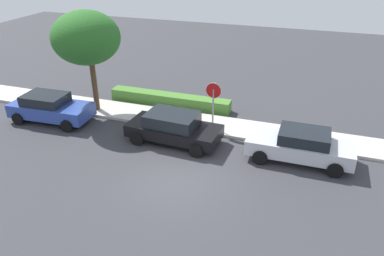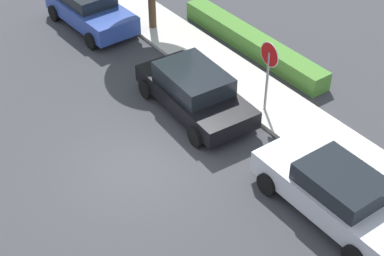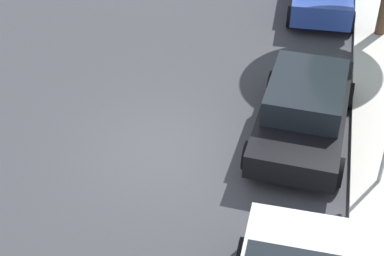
% 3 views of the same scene
% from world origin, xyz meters
% --- Properties ---
extents(ground_plane, '(60.00, 60.00, 0.00)m').
position_xyz_m(ground_plane, '(0.00, 0.00, 0.00)').
color(ground_plane, '#38383D').
extents(sidewalk_curb, '(32.00, 2.03, 0.14)m').
position_xyz_m(sidewalk_curb, '(0.00, 5.10, 0.07)').
color(sidewalk_curb, beige).
rests_on(sidewalk_curb, ground_plane).
extents(stop_sign, '(0.80, 0.08, 2.53)m').
position_xyz_m(stop_sign, '(0.18, 4.65, 1.75)').
color(stop_sign, gray).
rests_on(stop_sign, ground_plane).
extents(parked_car_black, '(4.47, 2.28, 1.44)m').
position_xyz_m(parked_car_black, '(-1.26, 2.94, 0.75)').
color(parked_car_black, black).
rests_on(parked_car_black, ground_plane).
extents(parked_car_silver, '(4.48, 1.98, 1.44)m').
position_xyz_m(parked_car_silver, '(4.52, 3.13, 0.74)').
color(parked_car_silver, silver).
rests_on(parked_car_silver, ground_plane).
extents(parked_car_blue, '(4.31, 2.14, 1.47)m').
position_xyz_m(parked_car_blue, '(-8.19, 2.98, 0.76)').
color(parked_car_blue, '#2D479E').
rests_on(parked_car_blue, ground_plane).
extents(street_tree_near_corner, '(3.49, 3.49, 5.54)m').
position_xyz_m(street_tree_near_corner, '(-6.58, 4.62, 4.15)').
color(street_tree_near_corner, '#513823').
rests_on(street_tree_near_corner, ground_plane).
extents(front_yard_hedge, '(7.13, 0.80, 0.68)m').
position_xyz_m(front_yard_hedge, '(-3.03, 6.87, 0.34)').
color(front_yard_hedge, '#4C8433').
rests_on(front_yard_hedge, ground_plane).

